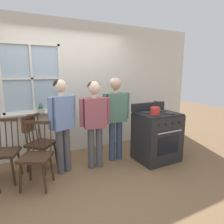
% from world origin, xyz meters
% --- Properties ---
extents(ground_plane, '(16.00, 16.00, 0.00)m').
position_xyz_m(ground_plane, '(0.00, 0.00, 0.00)').
color(ground_plane, brown).
extents(wall_back, '(6.40, 0.16, 2.70)m').
position_xyz_m(wall_back, '(0.04, 1.40, 1.34)').
color(wall_back, silver).
rests_on(wall_back, ground_plane).
extents(chair_by_window, '(0.58, 0.58, 0.97)m').
position_xyz_m(chair_by_window, '(-0.65, 0.82, 0.46)').
color(chair_by_window, '#3D2819').
rests_on(chair_by_window, ground_plane).
extents(chair_near_wall, '(0.53, 0.52, 0.97)m').
position_xyz_m(chair_near_wall, '(-1.21, 0.69, 0.46)').
color(chair_near_wall, '#3D2819').
rests_on(chair_near_wall, ground_plane).
extents(chair_center_cluster, '(0.56, 0.55, 0.97)m').
position_xyz_m(chair_center_cluster, '(-0.79, 0.28, 0.46)').
color(chair_center_cluster, '#3D2819').
rests_on(chair_center_cluster, ground_plane).
extents(person_elderly_left, '(0.51, 0.31, 1.57)m').
position_xyz_m(person_elderly_left, '(-0.33, 0.53, 0.94)').
color(person_elderly_left, '#4C4C51').
rests_on(person_elderly_left, ground_plane).
extents(person_teen_center, '(0.54, 0.26, 1.53)m').
position_xyz_m(person_teen_center, '(0.21, 0.45, 0.94)').
color(person_teen_center, '#4C4C51').
rests_on(person_teen_center, ground_plane).
extents(person_adult_right, '(0.54, 0.24, 1.58)m').
position_xyz_m(person_adult_right, '(0.68, 0.55, 0.96)').
color(person_adult_right, '#384766').
rests_on(person_adult_right, ground_plane).
extents(stove, '(0.78, 0.68, 1.08)m').
position_xyz_m(stove, '(1.38, 0.20, 0.47)').
color(stove, '#232326').
rests_on(stove, ground_plane).
extents(kettle, '(0.21, 0.17, 0.25)m').
position_xyz_m(kettle, '(1.21, 0.06, 1.02)').
color(kettle, red).
rests_on(kettle, stove).
extents(potted_plant, '(0.14, 0.14, 0.21)m').
position_xyz_m(potted_plant, '(-0.54, 1.31, 0.98)').
color(potted_plant, beige).
rests_on(potted_plant, wall_back).
extents(handbag, '(0.25, 0.25, 0.31)m').
position_xyz_m(handbag, '(-0.82, 0.99, 0.80)').
color(handbag, brown).
rests_on(handbag, chair_by_window).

